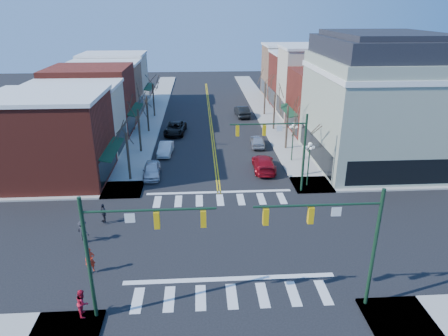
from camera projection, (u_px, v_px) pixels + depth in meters
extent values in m
plane|color=black|center=(225.00, 239.00, 28.78)|extent=(160.00, 160.00, 0.00)
cube|color=#9E9B93|center=(139.00, 149.00, 46.73)|extent=(3.50, 70.00, 0.15)
cube|color=#9E9B93|center=(287.00, 146.00, 47.77)|extent=(3.50, 70.00, 0.15)
cube|color=maroon|center=(51.00, 140.00, 37.23)|extent=(10.00, 8.50, 8.00)
cube|color=#BCB39B|center=(75.00, 120.00, 44.49)|extent=(10.00, 7.00, 7.50)
cube|color=maroon|center=(92.00, 100.00, 51.70)|extent=(10.00, 9.00, 8.50)
cube|color=#A17659|center=(106.00, 91.00, 59.47)|extent=(10.00, 7.50, 7.80)
cube|color=#BCB39B|center=(115.00, 80.00, 66.56)|extent=(10.00, 8.00, 8.20)
cube|color=maroon|center=(330.00, 102.00, 52.01)|extent=(10.00, 8.50, 8.00)
cube|color=#BCB39B|center=(315.00, 84.00, 58.80)|extent=(10.00, 7.00, 10.00)
cube|color=maroon|center=(302.00, 80.00, 66.02)|extent=(10.00, 8.00, 8.50)
cube|color=#A17659|center=(291.00, 71.00, 73.32)|extent=(10.00, 8.00, 9.00)
cube|color=gray|center=(375.00, 112.00, 41.10)|extent=(12.00, 14.00, 11.00)
cube|color=white|center=(381.00, 71.00, 39.56)|extent=(12.25, 14.25, 0.50)
cube|color=black|center=(385.00, 47.00, 38.69)|extent=(11.40, 13.40, 1.80)
cube|color=black|center=(386.00, 35.00, 38.28)|extent=(9.80, 11.80, 0.60)
cylinder|color=#14331E|center=(88.00, 261.00, 20.15)|extent=(0.20, 0.20, 7.20)
cylinder|color=#14331E|center=(149.00, 210.00, 19.29)|extent=(6.50, 0.12, 0.12)
cube|color=gold|center=(157.00, 220.00, 19.51)|extent=(0.28, 0.28, 0.90)
cube|color=gold|center=(203.00, 218.00, 19.65)|extent=(0.28, 0.28, 0.90)
cylinder|color=#14331E|center=(374.00, 251.00, 21.02)|extent=(0.20, 0.20, 7.20)
cylinder|color=#14331E|center=(318.00, 205.00, 19.78)|extent=(6.50, 0.12, 0.12)
cube|color=gold|center=(311.00, 215.00, 19.96)|extent=(0.28, 0.28, 0.90)
cube|color=gold|center=(266.00, 217.00, 19.83)|extent=(0.28, 0.28, 0.90)
cylinder|color=#14331E|center=(304.00, 154.00, 34.71)|extent=(0.20, 0.20, 7.20)
cylinder|color=#14331E|center=(268.00, 124.00, 33.47)|extent=(6.50, 0.12, 0.12)
cube|color=gold|center=(264.00, 130.00, 33.65)|extent=(0.28, 0.28, 0.90)
cube|color=gold|center=(237.00, 131.00, 33.52)|extent=(0.28, 0.28, 0.90)
cylinder|color=#14331E|center=(308.00, 167.00, 36.37)|extent=(0.12, 0.12, 4.00)
sphere|color=white|center=(310.00, 144.00, 35.57)|extent=(0.36, 0.36, 0.36)
cylinder|color=#14331E|center=(292.00, 144.00, 42.39)|extent=(0.12, 0.12, 4.00)
sphere|color=white|center=(294.00, 124.00, 41.58)|extent=(0.36, 0.36, 0.36)
cylinder|color=#382B21|center=(128.00, 157.00, 37.56)|extent=(0.24, 0.24, 4.76)
cylinder|color=#382B21|center=(139.00, 131.00, 44.91)|extent=(0.24, 0.24, 5.04)
cylinder|color=#382B21|center=(148.00, 115.00, 52.40)|extent=(0.24, 0.24, 4.55)
cylinder|color=#382B21|center=(154.00, 101.00, 59.74)|extent=(0.24, 0.24, 4.90)
cylinder|color=#382B21|center=(304.00, 154.00, 38.58)|extent=(0.24, 0.24, 4.62)
cylinder|color=#382B21|center=(287.00, 128.00, 45.88)|extent=(0.24, 0.24, 5.18)
cylinder|color=#382B21|center=(274.00, 112.00, 53.34)|extent=(0.24, 0.24, 4.83)
cylinder|color=#382B21|center=(265.00, 99.00, 60.71)|extent=(0.24, 0.24, 4.97)
imported|color=silver|center=(152.00, 170.00, 39.02)|extent=(1.82, 4.15, 1.39)
imported|color=silver|center=(165.00, 149.00, 44.96)|extent=(1.69, 4.15, 1.34)
imported|color=black|center=(175.00, 128.00, 52.22)|extent=(2.98, 5.57, 1.49)
imported|color=maroon|center=(264.00, 163.00, 40.50)|extent=(2.30, 5.26, 1.50)
imported|color=#B6B6BB|center=(258.00, 141.00, 47.52)|extent=(1.99, 4.25, 1.41)
imported|color=black|center=(242.00, 111.00, 60.41)|extent=(2.10, 5.04, 1.62)
imported|color=red|center=(90.00, 260.00, 24.73)|extent=(0.68, 0.55, 1.63)
imported|color=#B4132A|center=(83.00, 302.00, 21.21)|extent=(0.74, 0.87, 1.59)
imported|color=black|center=(103.00, 213.00, 30.46)|extent=(0.83, 0.95, 1.53)
imported|color=black|center=(83.00, 231.00, 28.02)|extent=(1.16, 1.04, 1.56)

